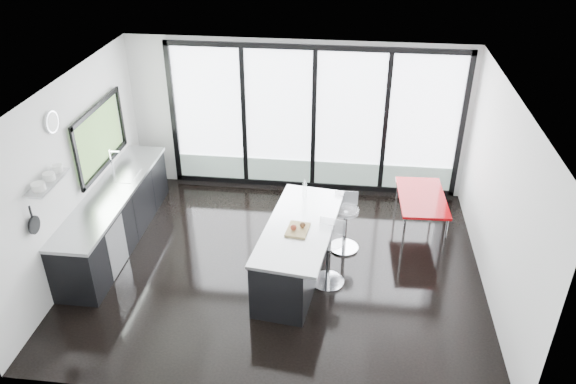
# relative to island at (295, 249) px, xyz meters

# --- Properties ---
(floor) EXTENTS (6.00, 5.00, 0.00)m
(floor) POSITION_rel_island_xyz_m (-0.25, 0.15, -0.46)
(floor) COLOR black
(floor) RESTS_ON ground
(ceiling) EXTENTS (6.00, 5.00, 0.00)m
(ceiling) POSITION_rel_island_xyz_m (-0.25, 0.15, 2.34)
(ceiling) COLOR white
(ceiling) RESTS_ON wall_back
(wall_back) EXTENTS (6.00, 0.09, 2.80)m
(wall_back) POSITION_rel_island_xyz_m (0.02, 2.61, 0.82)
(wall_back) COLOR silver
(wall_back) RESTS_ON ground
(wall_front) EXTENTS (6.00, 0.00, 2.80)m
(wall_front) POSITION_rel_island_xyz_m (-0.25, -2.35, 0.94)
(wall_front) COLOR silver
(wall_front) RESTS_ON ground
(wall_left) EXTENTS (0.26, 5.00, 2.80)m
(wall_left) POSITION_rel_island_xyz_m (-3.23, 0.42, 1.11)
(wall_left) COLOR silver
(wall_left) RESTS_ON ground
(wall_right) EXTENTS (0.00, 5.00, 2.80)m
(wall_right) POSITION_rel_island_xyz_m (2.75, 0.15, 0.94)
(wall_right) COLOR silver
(wall_right) RESTS_ON ground
(counter_cabinets) EXTENTS (0.69, 3.24, 1.36)m
(counter_cabinets) POSITION_rel_island_xyz_m (-2.93, 0.55, 0.01)
(counter_cabinets) COLOR black
(counter_cabinets) RESTS_ON floor
(island) EXTENTS (1.19, 2.29, 1.17)m
(island) POSITION_rel_island_xyz_m (0.00, 0.00, 0.00)
(island) COLOR black
(island) RESTS_ON floor
(bar_stool_near) EXTENTS (0.57, 0.57, 0.77)m
(bar_stool_near) POSITION_rel_island_xyz_m (0.50, -0.13, -0.07)
(bar_stool_near) COLOR silver
(bar_stool_near) RESTS_ON floor
(bar_stool_far) EXTENTS (0.48, 0.48, 0.74)m
(bar_stool_far) POSITION_rel_island_xyz_m (0.70, 0.75, -0.09)
(bar_stool_far) COLOR silver
(bar_stool_far) RESTS_ON floor
(red_table) EXTENTS (0.79, 1.32, 0.69)m
(red_table) POSITION_rel_island_xyz_m (1.90, 1.36, -0.11)
(red_table) COLOR #96070B
(red_table) RESTS_ON floor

